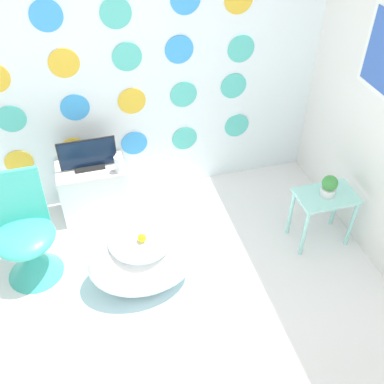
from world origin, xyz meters
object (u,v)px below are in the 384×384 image
at_px(chair, 29,248).
at_px(tv, 88,156).
at_px(vase, 119,164).
at_px(bathtub, 142,260).
at_px(potted_plant_left, 329,186).

height_order(chair, tv, chair).
bearing_deg(vase, bathtub, -88.11).
bearing_deg(bathtub, tv, 106.14).
relative_size(chair, tv, 1.85).
xyz_separation_m(bathtub, chair, (-0.81, 0.32, 0.03)).
distance_m(bathtub, potted_plant_left, 1.54).
distance_m(tv, potted_plant_left, 1.96).
height_order(bathtub, vase, vase).
bearing_deg(tv, vase, -27.05).
bearing_deg(chair, vase, 30.38).
height_order(tv, potted_plant_left, tv).
relative_size(tv, vase, 2.74).
height_order(chair, vase, chair).
bearing_deg(chair, tv, 46.52).
bearing_deg(chair, bathtub, -21.57).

